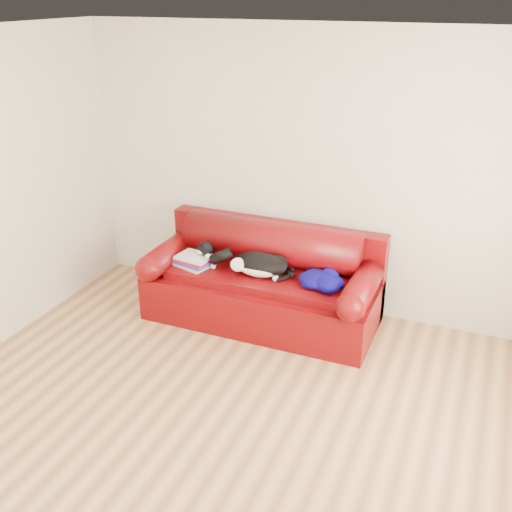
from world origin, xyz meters
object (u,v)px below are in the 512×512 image
(blanket, at_px, (321,279))
(book_stack, at_px, (194,260))
(sofa_base, at_px, (262,296))
(cat, at_px, (259,265))

(blanket, bearing_deg, book_stack, -177.37)
(book_stack, distance_m, blanket, 1.20)
(sofa_base, height_order, blanket, blanket)
(sofa_base, distance_m, book_stack, 0.71)
(sofa_base, height_order, book_stack, book_stack)
(book_stack, height_order, cat, cat)
(book_stack, bearing_deg, sofa_base, 11.56)
(sofa_base, bearing_deg, cat, -86.83)
(sofa_base, distance_m, blanket, 0.66)
(book_stack, xyz_separation_m, cat, (0.63, 0.04, 0.05))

